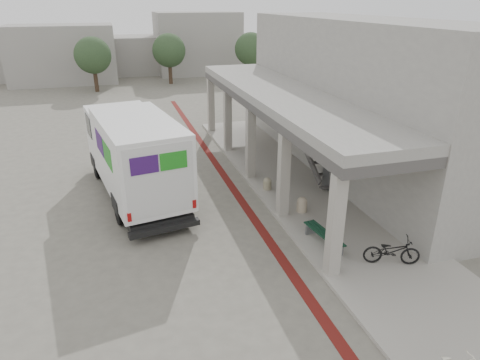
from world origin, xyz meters
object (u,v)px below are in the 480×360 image
object	(u,v)px
fedex_truck	(134,153)
bench	(324,236)
utility_cabinet	(330,178)
bicycle_black	(392,251)

from	to	relation	value
fedex_truck	bench	size ratio (longest dim) A/B	4.48
bench	utility_cabinet	distance (m)	4.86
fedex_truck	bench	bearing A→B (deg)	-56.55
utility_cabinet	bicycle_black	xyz separation A→B (m)	(-0.90, -5.83, 0.01)
fedex_truck	bicycle_black	size ratio (longest dim) A/B	5.00
bench	fedex_truck	bearing A→B (deg)	125.62
bench	bicycle_black	xyz separation A→B (m)	(1.50, -1.61, 0.14)
bench	utility_cabinet	size ratio (longest dim) A/B	2.15
fedex_truck	bicycle_black	world-z (taller)	fedex_truck
bench	bicycle_black	distance (m)	2.20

